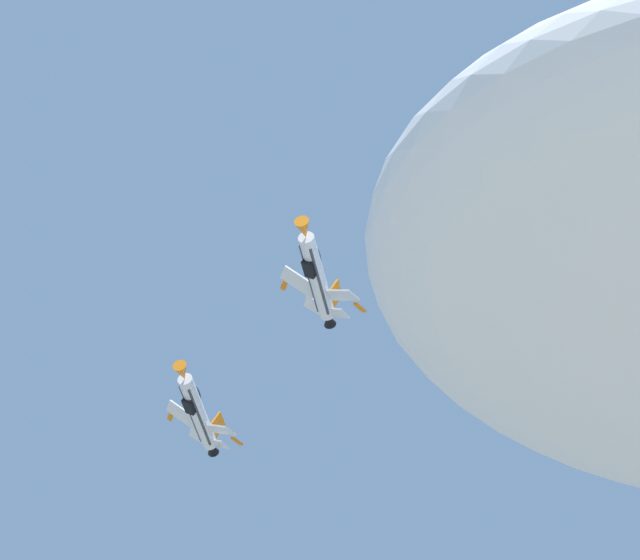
# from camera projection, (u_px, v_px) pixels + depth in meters

# --- Properties ---
(fighter_jet_lead) EXTENTS (9.59, 15.17, 5.52)m
(fighter_jet_lead) POSITION_uv_depth(u_px,v_px,m) (476.00, 153.00, 154.58)
(fighter_jet_lead) COLOR white
(fighter_jet_left_wing) EXTENTS (9.66, 15.17, 5.44)m
(fighter_jet_left_wing) POSITION_uv_depth(u_px,v_px,m) (317.00, 275.00, 167.46)
(fighter_jet_left_wing) COLOR white
(fighter_jet_right_wing) EXTENTS (9.63, 15.17, 5.48)m
(fighter_jet_right_wing) POSITION_uv_depth(u_px,v_px,m) (197.00, 411.00, 180.78)
(fighter_jet_right_wing) COLOR white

